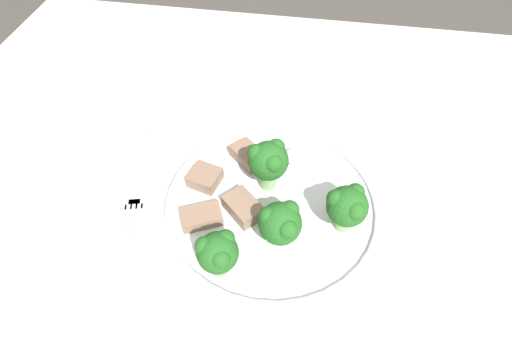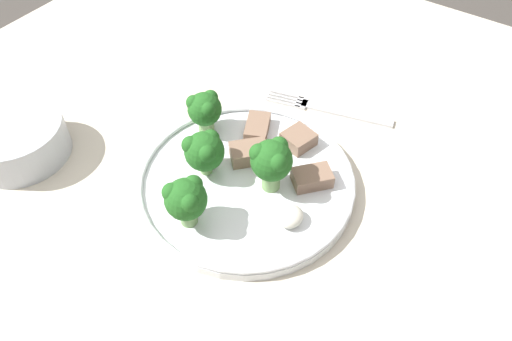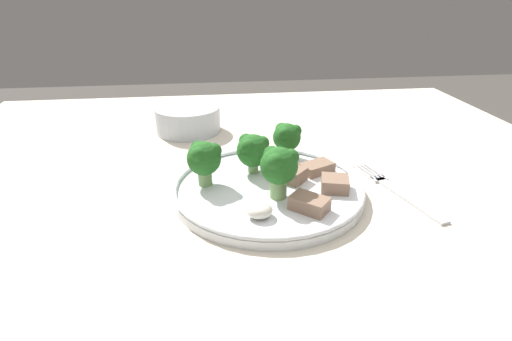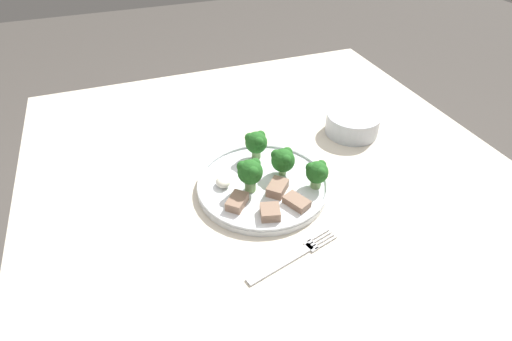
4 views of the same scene
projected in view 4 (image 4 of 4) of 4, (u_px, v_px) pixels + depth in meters
name	position (u px, v px, depth m)	size (l,w,h in m)	color
table	(275.00, 215.00, 0.90)	(1.14, 1.03, 0.78)	beige
dinner_plate	(262.00, 185.00, 0.81)	(0.26, 0.26, 0.02)	white
fork	(292.00, 257.00, 0.67)	(0.06, 0.18, 0.00)	silver
cream_bowl	(352.00, 124.00, 0.96)	(0.13, 0.13, 0.05)	#B7BCC6
broccoli_floret_near_rim_left	(256.00, 142.00, 0.85)	(0.05, 0.05, 0.06)	#7FA866
broccoli_floret_center_left	(250.00, 172.00, 0.76)	(0.05, 0.05, 0.07)	#7FA866
broccoli_floret_back_left	(283.00, 159.00, 0.81)	(0.05, 0.05, 0.06)	#7FA866
broccoli_floret_front_left	(317.00, 172.00, 0.78)	(0.05, 0.04, 0.06)	#7FA866
meat_slice_front_slice	(277.00, 188.00, 0.78)	(0.06, 0.06, 0.02)	#846651
meat_slice_middle_slice	(237.00, 202.00, 0.75)	(0.05, 0.05, 0.02)	#846651
meat_slice_rear_slice	(270.00, 212.00, 0.73)	(0.04, 0.04, 0.02)	#846651
meat_slice_edge_slice	(295.00, 202.00, 0.75)	(0.06, 0.05, 0.01)	#846651
sauce_dollop	(223.00, 182.00, 0.79)	(0.03, 0.03, 0.02)	silver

